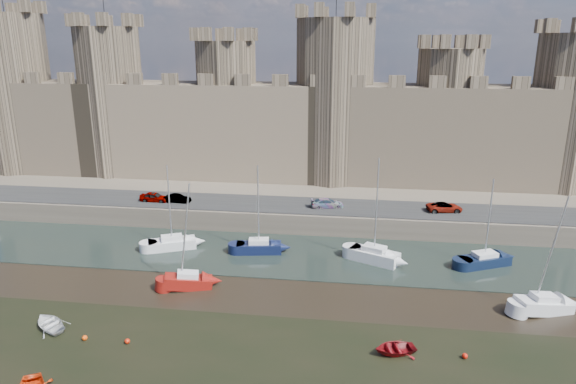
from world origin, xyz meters
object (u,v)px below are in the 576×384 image
(car_1, at_px, (177,199))
(sailboat_0, at_px, (172,243))
(sailboat_3, at_px, (484,259))
(sailboat_4, at_px, (188,280))
(sailboat_2, at_px, (374,255))
(sailboat_5, at_px, (543,304))
(car_0, at_px, (154,197))
(car_3, at_px, (444,207))
(car_2, at_px, (327,203))
(sailboat_1, at_px, (259,246))

(car_1, relative_size, sailboat_0, 0.35)
(sailboat_3, relative_size, sailboat_4, 0.90)
(sailboat_2, height_order, sailboat_5, sailboat_2)
(car_0, height_order, sailboat_5, sailboat_5)
(car_3, distance_m, sailboat_2, 13.75)
(sailboat_4, bearing_deg, sailboat_0, 100.56)
(car_1, bearing_deg, sailboat_5, -112.76)
(car_1, bearing_deg, sailboat_4, -155.74)
(sailboat_0, distance_m, sailboat_4, 10.08)
(car_2, bearing_deg, sailboat_2, -164.87)
(sailboat_5, bearing_deg, sailboat_2, 129.81)
(car_1, xyz_separation_m, sailboat_1, (12.31, -8.84, -2.28))
(car_3, height_order, sailboat_2, sailboat_2)
(sailboat_1, xyz_separation_m, sailboat_5, (26.70, -9.35, -0.03))
(sailboat_1, bearing_deg, car_3, 15.53)
(car_0, xyz_separation_m, sailboat_5, (42.11, -18.21, -2.38))
(car_3, xyz_separation_m, sailboat_0, (-30.98, -9.95, -2.33))
(car_0, xyz_separation_m, sailboat_3, (39.25, -9.06, -2.40))
(car_3, xyz_separation_m, sailboat_2, (-8.61, -10.49, -2.22))
(car_0, bearing_deg, sailboat_1, -117.31)
(car_2, relative_size, sailboat_1, 0.41)
(car_2, relative_size, sailboat_5, 0.39)
(car_0, bearing_deg, sailboat_3, -100.42)
(car_0, xyz_separation_m, car_2, (22.28, 0.56, -0.05))
(car_2, distance_m, sailboat_3, 19.64)
(sailboat_3, relative_size, sailboat_5, 0.88)
(sailboat_3, bearing_deg, sailboat_5, -97.31)
(car_2, xyz_separation_m, sailboat_5, (19.83, -18.76, -2.33))
(sailboat_2, bearing_deg, car_2, 143.72)
(sailboat_0, bearing_deg, sailboat_4, -84.99)
(sailboat_0, bearing_deg, sailboat_2, -24.89)
(sailboat_4, bearing_deg, sailboat_2, 7.38)
(car_1, distance_m, sailboat_5, 43.11)
(car_0, bearing_deg, sailboat_5, -110.81)
(car_0, bearing_deg, sailboat_0, -146.08)
(sailboat_1, xyz_separation_m, sailboat_2, (12.51, -0.79, 0.09))
(car_2, relative_size, sailboat_2, 0.36)
(sailboat_5, bearing_deg, car_0, 137.54)
(sailboat_0, xyz_separation_m, sailboat_5, (36.57, -9.11, -0.01))
(car_1, distance_m, sailboat_4, 19.49)
(sailboat_2, height_order, sailboat_3, sailboat_2)
(sailboat_2, distance_m, sailboat_3, 11.34)
(car_1, xyz_separation_m, sailboat_2, (24.82, -9.63, -2.19))
(car_0, distance_m, sailboat_2, 29.62)
(sailboat_2, relative_size, sailboat_4, 1.08)
(car_0, relative_size, car_3, 0.87)
(car_0, bearing_deg, sailboat_2, -106.48)
(car_0, distance_m, sailboat_5, 45.94)
(car_0, height_order, sailboat_2, sailboat_2)
(sailboat_2, xyz_separation_m, sailboat_4, (-17.57, -8.31, -0.12))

